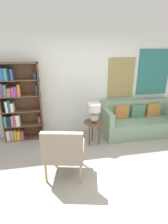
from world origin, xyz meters
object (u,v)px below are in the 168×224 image
(bookshelf, at_px, (16,104))
(couch, at_px, (138,121))
(side_table, at_px, (94,125))
(armchair, at_px, (64,150))
(table_lamp, at_px, (94,111))

(bookshelf, xyz_separation_m, couch, (3.04, -0.23, -0.58))
(bookshelf, relative_size, side_table, 3.24)
(armchair, relative_size, couch, 0.50)
(bookshelf, height_order, table_lamp, bookshelf)
(side_table, height_order, table_lamp, table_lamp)
(armchair, distance_m, side_table, 1.28)
(side_table, relative_size, table_lamp, 1.30)
(couch, height_order, side_table, couch)
(couch, bearing_deg, side_table, -164.69)
(bookshelf, distance_m, table_lamp, 1.85)
(armchair, distance_m, couch, 2.50)
(bookshelf, relative_size, armchair, 1.97)
(bookshelf, distance_m, couch, 3.11)
(bookshelf, height_order, armchair, bookshelf)
(armchair, bearing_deg, bookshelf, 121.10)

